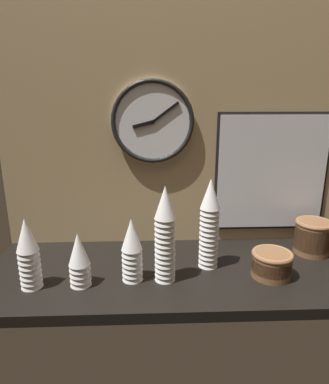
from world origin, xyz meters
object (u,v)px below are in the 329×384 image
cup_stack_center_right (209,224)px  cup_stack_far_left (28,253)px  menu_board (272,173)px  bowl_stack_right (272,263)px  bowl_stack_far_right (313,236)px  cup_stack_center_left (132,250)px  cup_stack_left (79,260)px  cup_stack_center (165,234)px  wall_clock (153,122)px

cup_stack_center_right → cup_stack_far_left: bearing=-169.1°
menu_board → bowl_stack_right: bearing=-105.1°
bowl_stack_far_right → menu_board: 31.31cm
cup_stack_center_left → bowl_stack_far_right: 76.68cm
cup_stack_center_right → cup_stack_left: size_ratio=1.80×
cup_stack_center → cup_stack_center_left: (-11.76, 0.48, -5.91)cm
cup_stack_left → cup_stack_center: bearing=4.4°
cup_stack_center → cup_stack_left: bearing=-175.6°
bowl_stack_right → bowl_stack_far_right: bearing=37.6°
cup_stack_center_right → wall_clock: bearing=133.0°
cup_stack_left → wall_clock: 61.33cm
cup_stack_center → bowl_stack_right: bearing=1.3°
cup_stack_left → bowl_stack_right: (69.05, 3.20, -4.61)cm
cup_stack_far_left → bowl_stack_right: 86.31cm
cup_stack_center → wall_clock: 48.10cm
menu_board → bowl_stack_far_right: bearing=-43.0°
cup_stack_center_right → bowl_stack_far_right: bearing=11.8°
menu_board → cup_stack_center_right: bearing=-142.8°
cup_stack_center_left → cup_stack_left: (-18.10, -2.77, -1.97)cm
bowl_stack_right → bowl_stack_far_right: (23.36, 18.00, 2.33)cm
bowl_stack_right → cup_stack_center: bearing=-178.7°
cup_stack_center_left → menu_board: menu_board is taller
cup_stack_far_left → menu_board: bearing=20.6°
cup_stack_left → bowl_stack_far_right: size_ratio=1.31×
cup_stack_far_left → bowl_stack_right: (85.90, 3.77, -7.57)cm
bowl_stack_far_right → menu_board: (-14.78, 13.77, 23.92)cm
bowl_stack_right → menu_board: size_ratio=0.29×
cup_stack_center_left → cup_stack_left: 18.42cm
cup_stack_center_right → bowl_stack_far_right: 47.48cm
cup_stack_center → cup_stack_left: (-29.86, -2.30, -7.88)cm
cup_stack_center_left → bowl_stack_right: cup_stack_center_left is taller
cup_stack_center_left → cup_stack_left: size_ratio=1.20×
cup_stack_center_right → cup_stack_far_left: cup_stack_center_right is taller
cup_stack_left → bowl_stack_far_right: cup_stack_left is taller
cup_stack_center_right → cup_stack_far_left: size_ratio=1.39×
cup_stack_center → cup_stack_far_left: (-46.70, -2.87, -4.93)cm
wall_clock → cup_stack_center: bearing=-83.3°
cup_stack_center → menu_board: 59.50cm
cup_stack_center_left → bowl_stack_right: bearing=0.5°
wall_clock → menu_board: 56.10cm
cup_stack_center_left → wall_clock: (8.01, 31.31, 41.82)cm
bowl_stack_far_right → wall_clock: size_ratio=0.44×
cup_stack_center → wall_clock: bearing=96.7°
cup_stack_center → cup_stack_left: size_ratio=1.80×
cup_stack_left → cup_stack_center_left: bearing=8.7°
cup_stack_far_left → wall_clock: bearing=38.9°
cup_stack_left → menu_board: (77.64, 34.97, 21.63)cm
cup_stack_center_right → cup_stack_far_left: (-63.86, -12.27, -4.93)cm
cup_stack_center_left → wall_clock: 52.85cm
cup_stack_center_right → bowl_stack_far_right: size_ratio=2.37×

